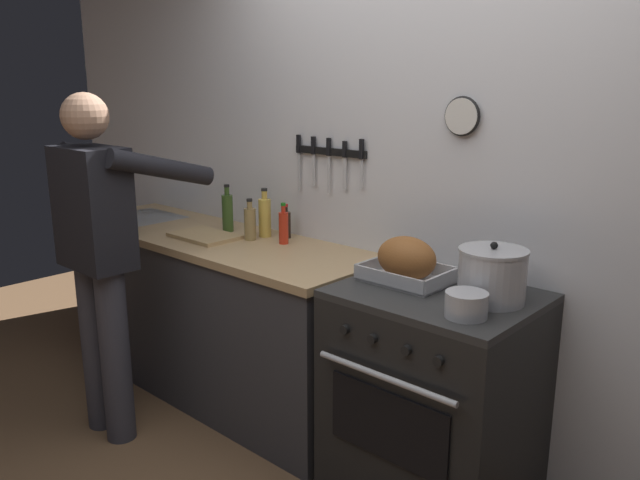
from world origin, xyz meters
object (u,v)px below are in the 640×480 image
at_px(stock_pot, 492,275).
at_px(bottle_cooking_oil, 265,217).
at_px(saucepan, 466,305).
at_px(bottle_vinegar, 250,223).
at_px(bottle_soy_sauce, 286,224).
at_px(cutting_board, 205,236).
at_px(bottle_olive_oil, 228,212).
at_px(stove, 433,396).
at_px(roasting_pan, 406,261).
at_px(bottle_hot_sauce, 284,227).
at_px(person_cook, 101,247).

relative_size(stock_pot, bottle_cooking_oil, 0.99).
relative_size(saucepan, bottle_vinegar, 0.69).
bearing_deg(bottle_soy_sauce, cutting_board, -137.74).
relative_size(bottle_olive_oil, bottle_vinegar, 1.19).
xyz_separation_m(bottle_soy_sauce, bottle_cooking_oil, (-0.10, -0.05, 0.03)).
distance_m(stove, bottle_vinegar, 1.30).
bearing_deg(roasting_pan, cutting_board, -175.61).
xyz_separation_m(roasting_pan, saucepan, (0.39, -0.19, -0.04)).
xyz_separation_m(stove, saucepan, (0.22, -0.16, 0.49)).
distance_m(bottle_olive_oil, bottle_soy_sauce, 0.36).
bearing_deg(saucepan, cutting_board, 176.49).
distance_m(bottle_soy_sauce, bottle_cooking_oil, 0.12).
relative_size(bottle_vinegar, bottle_cooking_oil, 0.84).
bearing_deg(bottle_cooking_oil, bottle_hot_sauce, -12.67).
height_order(bottle_hot_sauce, bottle_cooking_oil, bottle_cooking_oil).
bearing_deg(bottle_hot_sauce, stove, -7.39).
bearing_deg(saucepan, person_cook, -164.30).
xyz_separation_m(person_cook, cutting_board, (0.05, 0.57, -0.04)).
xyz_separation_m(stove, person_cook, (-1.45, -0.63, 0.50)).
height_order(stove, bottle_soy_sauce, bottle_soy_sauce).
xyz_separation_m(roasting_pan, bottle_hot_sauce, (-0.82, 0.10, 0.00)).
relative_size(cutting_board, bottle_cooking_oil, 1.38).
height_order(cutting_board, bottle_hot_sauce, bottle_hot_sauce).
distance_m(stove, bottle_cooking_oil, 1.32).
bearing_deg(bottle_soy_sauce, stove, -11.72).
relative_size(stove, bottle_hot_sauce, 4.26).
bearing_deg(saucepan, bottle_soy_sauce, 163.30).
xyz_separation_m(person_cook, bottle_soy_sauce, (0.37, 0.86, 0.02)).
bearing_deg(roasting_pan, bottle_olive_oil, 175.95).
distance_m(saucepan, bottle_olive_oil, 1.66).
bearing_deg(saucepan, bottle_hot_sauce, 166.38).
bearing_deg(person_cook, bottle_soy_sauce, -26.91).
height_order(roasting_pan, bottle_soy_sauce, roasting_pan).
bearing_deg(bottle_soy_sauce, saucepan, -16.70).
distance_m(person_cook, stock_pot, 1.78).
bearing_deg(roasting_pan, stove, -9.21).
bearing_deg(stove, bottle_soy_sauce, 168.28).
bearing_deg(saucepan, roasting_pan, 153.66).
bearing_deg(bottle_vinegar, stove, -3.24).
distance_m(cutting_board, bottle_hot_sauce, 0.45).
relative_size(saucepan, bottle_soy_sauce, 0.83).
height_order(roasting_pan, bottle_hot_sauce, bottle_hot_sauce).
relative_size(stove, bottle_olive_oil, 3.46).
bearing_deg(stove, cutting_board, -177.29).
height_order(saucepan, bottle_hot_sauce, bottle_hot_sauce).
height_order(bottle_soy_sauce, bottle_hot_sauce, bottle_hot_sauce).
relative_size(roasting_pan, bottle_cooking_oil, 1.35).
height_order(cutting_board, bottle_soy_sauce, bottle_soy_sauce).
height_order(person_cook, bottle_hot_sauce, person_cook).
xyz_separation_m(bottle_hot_sauce, bottle_cooking_oil, (-0.18, 0.04, 0.02)).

